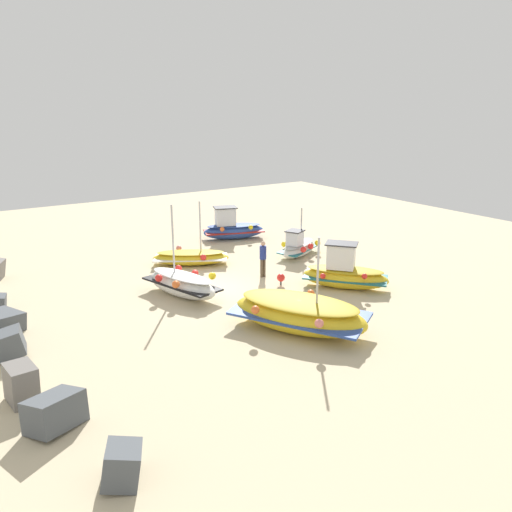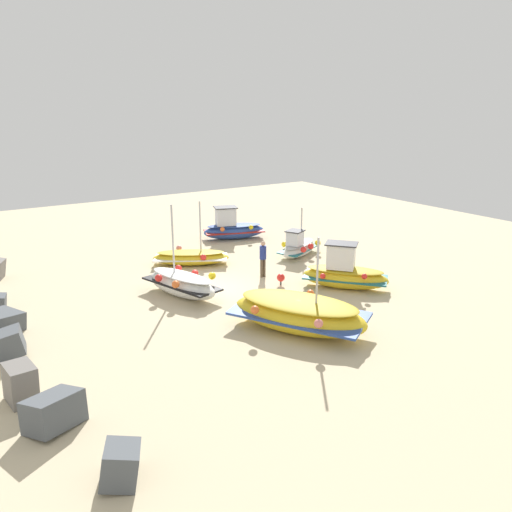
{
  "view_description": "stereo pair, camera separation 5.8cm",
  "coord_description": "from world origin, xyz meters",
  "px_view_note": "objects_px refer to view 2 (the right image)",
  "views": [
    {
      "loc": [
        -18.98,
        9.98,
        7.91
      ],
      "look_at": [
        0.82,
        -3.06,
        0.9
      ],
      "focal_mm": 35.69,
      "sensor_mm": 36.0,
      "label": 1
    },
    {
      "loc": [
        -19.01,
        9.93,
        7.91
      ],
      "look_at": [
        0.82,
        -3.06,
        0.9
      ],
      "focal_mm": 35.69,
      "sensor_mm": 36.0,
      "label": 2
    }
  ],
  "objects_px": {
    "fishing_boat_1": "(299,247)",
    "fishing_boat_4": "(344,273)",
    "fishing_boat_0": "(191,257)",
    "person_walking": "(263,256)",
    "fishing_boat_3": "(233,228)",
    "mooring_buoy_0": "(281,278)",
    "fishing_boat_5": "(182,283)",
    "fishing_boat_2": "(298,313)"
  },
  "relations": [
    {
      "from": "fishing_boat_0",
      "to": "fishing_boat_4",
      "type": "xyz_separation_m",
      "value": [
        -6.96,
        -4.22,
        0.29
      ]
    },
    {
      "from": "fishing_boat_0",
      "to": "person_walking",
      "type": "xyz_separation_m",
      "value": [
        -3.68,
        -2.01,
        0.63
      ]
    },
    {
      "from": "fishing_boat_1",
      "to": "fishing_boat_5",
      "type": "xyz_separation_m",
      "value": [
        -2.09,
        8.02,
        0.06
      ]
    },
    {
      "from": "fishing_boat_1",
      "to": "mooring_buoy_0",
      "type": "xyz_separation_m",
      "value": [
        -3.35,
        3.64,
        -0.14
      ]
    },
    {
      "from": "fishing_boat_2",
      "to": "fishing_boat_5",
      "type": "bearing_deg",
      "value": -9.27
    },
    {
      "from": "fishing_boat_2",
      "to": "fishing_boat_4",
      "type": "distance_m",
      "value": 5.13
    },
    {
      "from": "fishing_boat_0",
      "to": "fishing_boat_1",
      "type": "xyz_separation_m",
      "value": [
        -1.77,
        -5.67,
        0.1
      ]
    },
    {
      "from": "fishing_boat_4",
      "to": "person_walking",
      "type": "height_order",
      "value": "fishing_boat_4"
    },
    {
      "from": "fishing_boat_0",
      "to": "fishing_boat_2",
      "type": "relative_size",
      "value": 0.75
    },
    {
      "from": "fishing_boat_4",
      "to": "fishing_boat_5",
      "type": "xyz_separation_m",
      "value": [
        3.1,
        6.57,
        -0.13
      ]
    },
    {
      "from": "person_walking",
      "to": "fishing_boat_2",
      "type": "bearing_deg",
      "value": -28.17
    },
    {
      "from": "fishing_boat_5",
      "to": "fishing_boat_3",
      "type": "bearing_deg",
      "value": 119.93
    },
    {
      "from": "fishing_boat_0",
      "to": "fishing_boat_1",
      "type": "bearing_deg",
      "value": -167.2
    },
    {
      "from": "fishing_boat_3",
      "to": "fishing_boat_4",
      "type": "relative_size",
      "value": 1.06
    },
    {
      "from": "fishing_boat_1",
      "to": "fishing_boat_4",
      "type": "height_order",
      "value": "fishing_boat_1"
    },
    {
      "from": "fishing_boat_2",
      "to": "fishing_boat_4",
      "type": "bearing_deg",
      "value": -91.07
    },
    {
      "from": "fishing_boat_4",
      "to": "person_walking",
      "type": "relative_size",
      "value": 2.15
    },
    {
      "from": "fishing_boat_0",
      "to": "fishing_boat_2",
      "type": "distance_m",
      "value": 9.42
    },
    {
      "from": "fishing_boat_1",
      "to": "fishing_boat_5",
      "type": "distance_m",
      "value": 8.28
    },
    {
      "from": "fishing_boat_0",
      "to": "mooring_buoy_0",
      "type": "height_order",
      "value": "fishing_boat_0"
    },
    {
      "from": "fishing_boat_5",
      "to": "mooring_buoy_0",
      "type": "bearing_deg",
      "value": 57.25
    },
    {
      "from": "fishing_boat_5",
      "to": "person_walking",
      "type": "distance_m",
      "value": 4.38
    },
    {
      "from": "fishing_boat_4",
      "to": "mooring_buoy_0",
      "type": "bearing_deg",
      "value": 9.75
    },
    {
      "from": "fishing_boat_1",
      "to": "fishing_boat_2",
      "type": "bearing_deg",
      "value": 26.47
    },
    {
      "from": "fishing_boat_3",
      "to": "fishing_boat_5",
      "type": "relative_size",
      "value": 0.98
    },
    {
      "from": "fishing_boat_0",
      "to": "mooring_buoy_0",
      "type": "xyz_separation_m",
      "value": [
        -5.12,
        -2.03,
        -0.04
      ]
    },
    {
      "from": "fishing_boat_1",
      "to": "fishing_boat_2",
      "type": "height_order",
      "value": "fishing_boat_2"
    },
    {
      "from": "fishing_boat_4",
      "to": "mooring_buoy_0",
      "type": "distance_m",
      "value": 2.88
    },
    {
      "from": "fishing_boat_3",
      "to": "person_walking",
      "type": "distance_m",
      "value": 7.56
    },
    {
      "from": "fishing_boat_1",
      "to": "fishing_boat_0",
      "type": "bearing_deg",
      "value": -42.94
    },
    {
      "from": "fishing_boat_1",
      "to": "fishing_boat_2",
      "type": "xyz_separation_m",
      "value": [
        -7.64,
        5.96,
        0.15
      ]
    },
    {
      "from": "mooring_buoy_0",
      "to": "person_walking",
      "type": "bearing_deg",
      "value": 0.91
    },
    {
      "from": "fishing_boat_5",
      "to": "mooring_buoy_0",
      "type": "distance_m",
      "value": 4.56
    },
    {
      "from": "fishing_boat_4",
      "to": "fishing_boat_5",
      "type": "height_order",
      "value": "fishing_boat_5"
    },
    {
      "from": "fishing_boat_2",
      "to": "mooring_buoy_0",
      "type": "distance_m",
      "value": 4.89
    },
    {
      "from": "fishing_boat_1",
      "to": "fishing_boat_3",
      "type": "relative_size",
      "value": 0.84
    },
    {
      "from": "fishing_boat_2",
      "to": "person_walking",
      "type": "height_order",
      "value": "fishing_boat_2"
    },
    {
      "from": "fishing_boat_0",
      "to": "fishing_boat_3",
      "type": "xyz_separation_m",
      "value": [
        3.43,
        -4.55,
        0.27
      ]
    },
    {
      "from": "fishing_boat_1",
      "to": "fishing_boat_3",
      "type": "bearing_deg",
      "value": -103.37
    },
    {
      "from": "person_walking",
      "to": "mooring_buoy_0",
      "type": "relative_size",
      "value": 3.23
    },
    {
      "from": "fishing_boat_3",
      "to": "person_walking",
      "type": "height_order",
      "value": "fishing_boat_3"
    },
    {
      "from": "fishing_boat_4",
      "to": "person_walking",
      "type": "distance_m",
      "value": 3.97
    }
  ]
}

